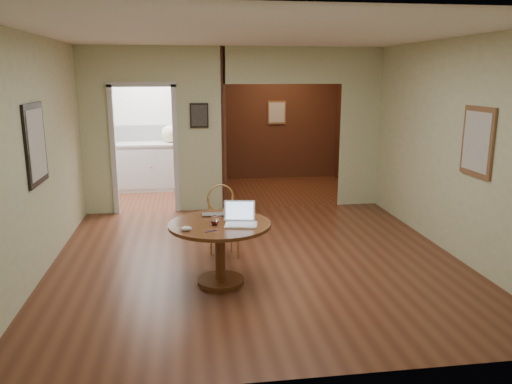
{
  "coord_description": "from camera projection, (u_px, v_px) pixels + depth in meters",
  "views": [
    {
      "loc": [
        -0.84,
        -5.77,
        2.25
      ],
      "look_at": [
        -0.04,
        -0.2,
        0.92
      ],
      "focal_mm": 35.0,
      "sensor_mm": 36.0,
      "label": 1
    }
  ],
  "objects": [
    {
      "name": "floor",
      "position": [
        257.0,
        260.0,
        6.19
      ],
      "size": [
        5.0,
        5.0,
        0.0
      ],
      "primitive_type": "plane",
      "color": "#4B2415",
      "rests_on": "ground"
    },
    {
      "name": "room_shell",
      "position": [
        206.0,
        131.0,
        8.82
      ],
      "size": [
        5.2,
        7.5,
        5.0
      ],
      "color": "white",
      "rests_on": "ground"
    },
    {
      "name": "dining_table",
      "position": [
        220.0,
        239.0,
        5.41
      ],
      "size": [
        1.11,
        1.11,
        0.69
      ],
      "rotation": [
        0.0,
        0.0,
        -0.13
      ],
      "color": "#5B2B16",
      "rests_on": "ground"
    },
    {
      "name": "chair",
      "position": [
        223.0,
        217.0,
        6.26
      ],
      "size": [
        0.46,
        0.46,
        0.91
      ],
      "rotation": [
        0.0,
        0.0,
        0.22
      ],
      "color": "#A77A3B",
      "rests_on": "ground"
    },
    {
      "name": "open_laptop",
      "position": [
        240.0,
        218.0,
        5.32
      ],
      "size": [
        0.37,
        0.34,
        0.24
      ],
      "rotation": [
        0.0,
        0.0,
        -0.17
      ],
      "color": "white",
      "rests_on": "dining_table"
    },
    {
      "name": "closed_laptop",
      "position": [
        217.0,
        216.0,
        5.6
      ],
      "size": [
        0.34,
        0.23,
        0.03
      ],
      "primitive_type": "imported",
      "rotation": [
        0.0,
        0.0,
        -0.06
      ],
      "color": "#A9A9AE",
      "rests_on": "dining_table"
    },
    {
      "name": "mouse",
      "position": [
        186.0,
        229.0,
        5.08
      ],
      "size": [
        0.12,
        0.08,
        0.05
      ],
      "primitive_type": "ellipsoid",
      "rotation": [
        0.0,
        0.0,
        0.09
      ],
      "color": "white",
      "rests_on": "dining_table"
    },
    {
      "name": "wine_glass",
      "position": [
        215.0,
        220.0,
        5.29
      ],
      "size": [
        0.1,
        0.1,
        0.11
      ],
      "primitive_type": null,
      "color": "white",
      "rests_on": "dining_table"
    },
    {
      "name": "pen",
      "position": [
        211.0,
        231.0,
        5.07
      ],
      "size": [
        0.12,
        0.07,
        0.01
      ],
      "primitive_type": "cylinder",
      "rotation": [
        0.0,
        1.57,
        0.45
      ],
      "color": "#0D0C57",
      "rests_on": "dining_table"
    },
    {
      "name": "kitchen_cabinet",
      "position": [
        160.0,
        166.0,
        9.95
      ],
      "size": [
        2.06,
        0.6,
        0.94
      ],
      "color": "silver",
      "rests_on": "ground"
    },
    {
      "name": "grocery_bag",
      "position": [
        170.0,
        134.0,
        9.83
      ],
      "size": [
        0.37,
        0.32,
        0.34
      ],
      "primitive_type": "ellipsoid",
      "rotation": [
        0.0,
        0.0,
        0.09
      ],
      "color": "beige",
      "rests_on": "kitchen_cabinet"
    }
  ]
}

